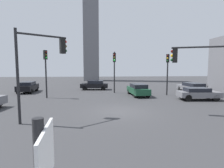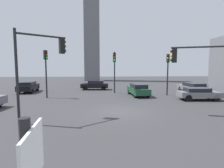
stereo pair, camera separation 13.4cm
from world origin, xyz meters
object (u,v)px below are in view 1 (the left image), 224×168
at_px(traffic_light_3, 201,64).
at_px(car_3, 138,89).
at_px(car_1, 193,87).
at_px(traffic_light_1, 41,58).
at_px(car_4, 198,93).
at_px(traffic_light_0, 114,64).
at_px(car_0, 28,87).
at_px(traffic_light_2, 46,65).
at_px(car_2, 95,85).
at_px(traffic_light_4, 168,67).

distance_m(traffic_light_3, car_3, 9.55).
bearing_deg(traffic_light_3, car_1, -97.76).
height_order(traffic_light_1, car_4, traffic_light_1).
bearing_deg(traffic_light_3, traffic_light_0, -42.26).
relative_size(car_0, car_3, 0.98).
bearing_deg(traffic_light_1, traffic_light_2, 70.81).
height_order(traffic_light_0, car_4, traffic_light_0).
relative_size(traffic_light_0, car_3, 1.23).
bearing_deg(traffic_light_2, traffic_light_1, -31.39).
bearing_deg(traffic_light_1, car_2, 45.03).
xyz_separation_m(traffic_light_2, car_1, (18.36, 2.61, -2.93)).
bearing_deg(traffic_light_4, car_0, -67.99).
relative_size(traffic_light_4, car_1, 1.04).
bearing_deg(car_1, car_4, 151.57).
height_order(traffic_light_1, car_0, traffic_light_1).
bearing_deg(traffic_light_1, car_3, 13.63).
bearing_deg(traffic_light_2, traffic_light_0, 55.00).
height_order(traffic_light_4, car_2, traffic_light_4).
relative_size(traffic_light_2, traffic_light_3, 1.02).
bearing_deg(traffic_light_3, traffic_light_2, -12.75).
bearing_deg(traffic_light_0, car_2, -149.74).
bearing_deg(car_2, car_0, 18.65).
bearing_deg(traffic_light_1, car_1, 0.41).
xyz_separation_m(car_0, car_2, (9.01, 2.18, -0.04)).
xyz_separation_m(traffic_light_2, traffic_light_3, (12.77, -8.13, -0.03)).
distance_m(traffic_light_4, car_2, 11.05).
height_order(traffic_light_1, traffic_light_2, traffic_light_1).
height_order(car_1, car_4, car_1).
bearing_deg(traffic_light_4, traffic_light_1, -18.60).
bearing_deg(traffic_light_2, car_0, 173.85).
xyz_separation_m(traffic_light_2, car_0, (-3.82, 4.62, -2.87)).
bearing_deg(car_1, car_2, 68.13).
relative_size(traffic_light_2, car_2, 1.24).
bearing_deg(car_0, traffic_light_0, -109.12).
xyz_separation_m(traffic_light_2, car_4, (16.02, -2.58, -2.94)).
xyz_separation_m(car_1, car_4, (-2.34, -5.19, -0.01)).
bearing_deg(car_4, traffic_light_0, 159.35).
relative_size(traffic_light_1, traffic_light_3, 1.10).
bearing_deg(traffic_light_4, car_1, 146.54).
height_order(traffic_light_2, car_1, traffic_light_2).
bearing_deg(traffic_light_4, traffic_light_3, 25.76).
xyz_separation_m(traffic_light_0, car_1, (10.68, 1.15, -3.07)).
height_order(traffic_light_1, traffic_light_3, traffic_light_1).
distance_m(traffic_light_0, car_3, 4.19).
height_order(traffic_light_3, car_2, traffic_light_3).
xyz_separation_m(traffic_light_3, traffic_light_4, (1.30, 8.96, -0.14)).
relative_size(traffic_light_3, car_1, 1.08).
xyz_separation_m(traffic_light_1, traffic_light_4, (11.95, 9.14, -0.50)).
distance_m(traffic_light_1, car_2, 15.76).
xyz_separation_m(traffic_light_0, car_4, (8.35, -4.03, -3.09)).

